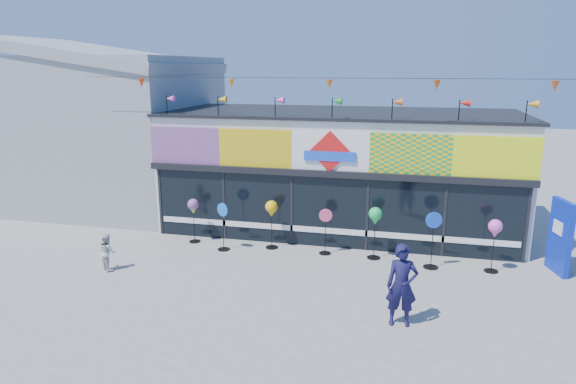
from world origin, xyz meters
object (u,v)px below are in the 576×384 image
(adult_man, at_px, (402,285))
(spinner_4, at_px, (375,218))
(spinner_1, at_px, (223,225))
(blue_sign, at_px, (560,237))
(spinner_5, at_px, (433,239))
(spinner_0, at_px, (193,208))
(spinner_3, at_px, (325,230))
(spinner_2, at_px, (272,210))
(child, at_px, (107,252))
(spinner_6, at_px, (495,230))

(adult_man, bearing_deg, spinner_4, 96.35)
(spinner_1, xyz_separation_m, adult_man, (5.53, -3.63, 0.13))
(blue_sign, distance_m, spinner_5, 3.45)
(spinner_0, relative_size, spinner_3, 1.02)
(spinner_1, bearing_deg, spinner_0, 157.70)
(spinner_2, bearing_deg, spinner_1, -159.62)
(spinner_3, relative_size, adult_man, 0.76)
(spinner_1, relative_size, spinner_5, 0.92)
(blue_sign, relative_size, child, 1.97)
(spinner_4, distance_m, adult_man, 4.10)
(spinner_4, height_order, spinner_6, spinner_4)
(child, bearing_deg, adult_man, -152.78)
(spinner_1, xyz_separation_m, spinner_3, (3.16, 0.41, -0.05))
(spinner_5, bearing_deg, spinner_2, 173.70)
(spinner_3, relative_size, spinner_6, 0.94)
(spinner_4, xyz_separation_m, spinner_6, (3.30, -0.28, -0.05))
(spinner_2, relative_size, spinner_3, 1.09)
(spinner_4, bearing_deg, child, -159.93)
(adult_man, height_order, child, adult_man)
(spinner_4, bearing_deg, spinner_5, -12.92)
(blue_sign, relative_size, spinner_5, 1.26)
(spinner_4, bearing_deg, blue_sign, 1.23)
(spinner_5, bearing_deg, spinner_0, 176.19)
(spinner_1, height_order, spinner_4, spinner_4)
(spinner_1, height_order, spinner_2, spinner_2)
(blue_sign, distance_m, spinner_0, 10.92)
(adult_man, bearing_deg, blue_sign, 38.38)
(spinner_4, height_order, child, spinner_4)
(spinner_5, bearing_deg, adult_man, -102.07)
(blue_sign, height_order, spinner_4, blue_sign)
(spinner_3, bearing_deg, spinner_6, -3.75)
(blue_sign, height_order, spinner_2, blue_sign)
(spinner_3, xyz_separation_m, spinner_6, (4.79, -0.31, 0.47))
(child, bearing_deg, spinner_6, -130.77)
(spinner_0, relative_size, spinner_2, 0.94)
(spinner_0, distance_m, spinner_5, 7.53)
(spinner_0, bearing_deg, spinner_5, -3.81)
(spinner_1, height_order, spinner_5, spinner_5)
(spinner_3, distance_m, spinner_6, 4.83)
(spinner_4, relative_size, adult_man, 0.85)
(spinner_3, height_order, spinner_5, spinner_5)
(spinner_4, height_order, spinner_5, spinner_5)
(spinner_4, bearing_deg, spinner_1, -175.46)
(spinner_1, distance_m, spinner_4, 4.69)
(spinner_6, xyz_separation_m, child, (-10.58, -2.38, -0.70))
(blue_sign, relative_size, adult_man, 1.11)
(spinner_1, bearing_deg, spinner_5, -0.08)
(blue_sign, xyz_separation_m, spinner_6, (-1.76, -0.39, 0.18))
(spinner_0, bearing_deg, spinner_4, -1.18)
(child, bearing_deg, spinner_0, -80.58)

